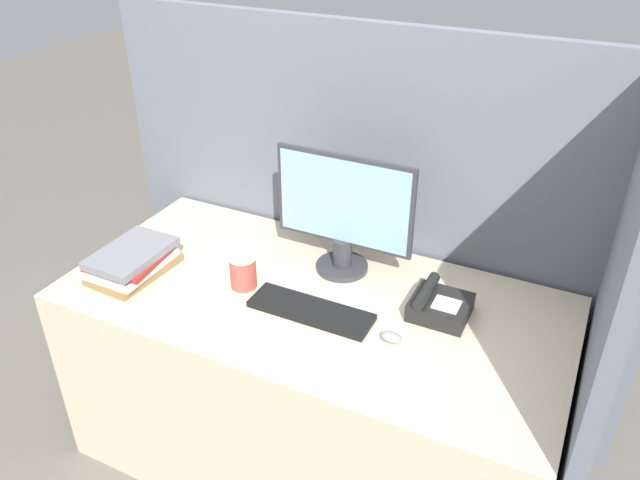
{
  "coord_description": "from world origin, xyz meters",
  "views": [
    {
      "loc": [
        0.77,
        -1.1,
        2.0
      ],
      "look_at": [
        0.01,
        0.45,
        0.97
      ],
      "focal_mm": 35.0,
      "sensor_mm": 36.0,
      "label": 1
    }
  ],
  "objects_px": {
    "monitor": "(343,215)",
    "book_stack": "(131,262)",
    "keyboard": "(311,310)",
    "desk_telephone": "(439,305)",
    "mouse": "(391,337)",
    "coffee_cup": "(243,271)"
  },
  "relations": [
    {
      "from": "monitor",
      "to": "desk_telephone",
      "type": "distance_m",
      "value": 0.44
    },
    {
      "from": "coffee_cup",
      "to": "monitor",
      "type": "bearing_deg",
      "value": 43.86
    },
    {
      "from": "mouse",
      "to": "book_stack",
      "type": "distance_m",
      "value": 0.95
    },
    {
      "from": "desk_telephone",
      "to": "monitor",
      "type": "bearing_deg",
      "value": 164.22
    },
    {
      "from": "keyboard",
      "to": "coffee_cup",
      "type": "distance_m",
      "value": 0.28
    },
    {
      "from": "keyboard",
      "to": "desk_telephone",
      "type": "relative_size",
      "value": 2.24
    },
    {
      "from": "keyboard",
      "to": "book_stack",
      "type": "relative_size",
      "value": 1.32
    },
    {
      "from": "keyboard",
      "to": "desk_telephone",
      "type": "height_order",
      "value": "desk_telephone"
    },
    {
      "from": "keyboard",
      "to": "coffee_cup",
      "type": "xyz_separation_m",
      "value": [
        -0.27,
        0.03,
        0.05
      ]
    },
    {
      "from": "monitor",
      "to": "book_stack",
      "type": "distance_m",
      "value": 0.76
    },
    {
      "from": "keyboard",
      "to": "mouse",
      "type": "height_order",
      "value": "mouse"
    },
    {
      "from": "monitor",
      "to": "keyboard",
      "type": "xyz_separation_m",
      "value": [
        0.02,
        -0.28,
        -0.21
      ]
    },
    {
      "from": "monitor",
      "to": "coffee_cup",
      "type": "xyz_separation_m",
      "value": [
        -0.26,
        -0.25,
        -0.16
      ]
    },
    {
      "from": "keyboard",
      "to": "monitor",
      "type": "bearing_deg",
      "value": 93.43
    },
    {
      "from": "mouse",
      "to": "coffee_cup",
      "type": "height_order",
      "value": "coffee_cup"
    },
    {
      "from": "monitor",
      "to": "book_stack",
      "type": "height_order",
      "value": "monitor"
    },
    {
      "from": "mouse",
      "to": "desk_telephone",
      "type": "xyz_separation_m",
      "value": [
        0.09,
        0.19,
        0.02
      ]
    },
    {
      "from": "book_stack",
      "to": "desk_telephone",
      "type": "bearing_deg",
      "value": 13.32
    },
    {
      "from": "monitor",
      "to": "keyboard",
      "type": "height_order",
      "value": "monitor"
    },
    {
      "from": "mouse",
      "to": "keyboard",
      "type": "bearing_deg",
      "value": 176.57
    },
    {
      "from": "book_stack",
      "to": "coffee_cup",
      "type": "bearing_deg",
      "value": 15.26
    },
    {
      "from": "coffee_cup",
      "to": "desk_telephone",
      "type": "distance_m",
      "value": 0.66
    }
  ]
}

